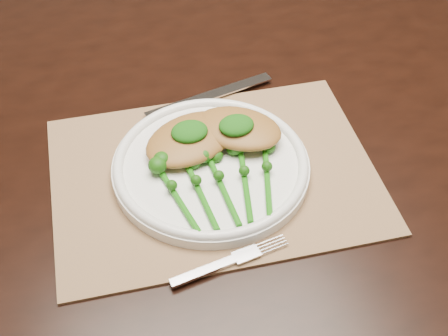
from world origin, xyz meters
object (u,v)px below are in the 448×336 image
object	(u,v)px
placemat	(214,174)
chicken_fillet_left	(191,139)
dinner_plate	(211,165)
broccolini_bundle	(223,190)
dining_table	(242,248)

from	to	relation	value
placemat	chicken_fillet_left	bearing A→B (deg)	116.85
dinner_plate	broccolini_bundle	size ratio (longest dim) A/B	1.61
dining_table	dinner_plate	xyz separation A→B (m)	(-0.10, -0.12, 0.39)
dining_table	placemat	world-z (taller)	placemat
dinner_plate	chicken_fillet_left	world-z (taller)	chicken_fillet_left
placemat	dinner_plate	xyz separation A→B (m)	(-0.00, 0.00, 0.01)
placemat	broccolini_bundle	xyz separation A→B (m)	(-0.00, -0.05, 0.02)
dinner_plate	chicken_fillet_left	xyz separation A→B (m)	(-0.02, 0.04, 0.02)
chicken_fillet_left	broccolini_bundle	size ratio (longest dim) A/B	0.82
dining_table	dinner_plate	distance (m)	0.42
broccolini_bundle	chicken_fillet_left	bearing A→B (deg)	101.95
dining_table	chicken_fillet_left	size ratio (longest dim) A/B	12.00
chicken_fillet_left	broccolini_bundle	bearing A→B (deg)	-101.97
dining_table	dinner_plate	size ratio (longest dim) A/B	6.09
dinner_plate	chicken_fillet_left	bearing A→B (deg)	110.83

